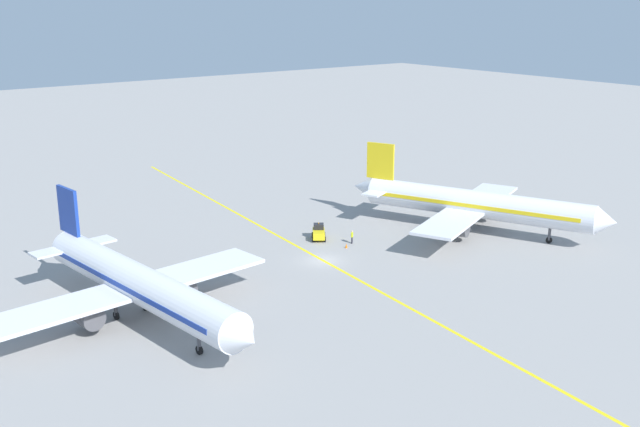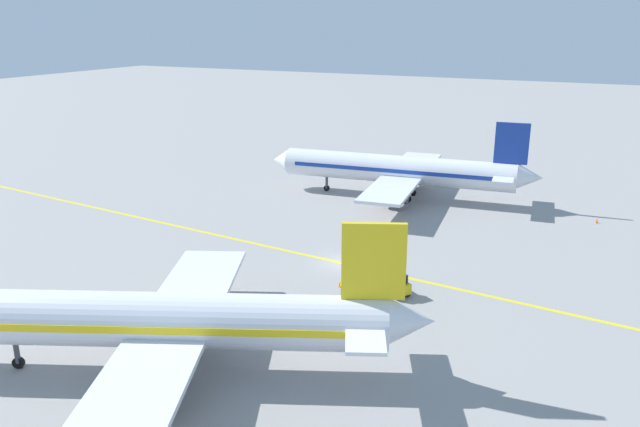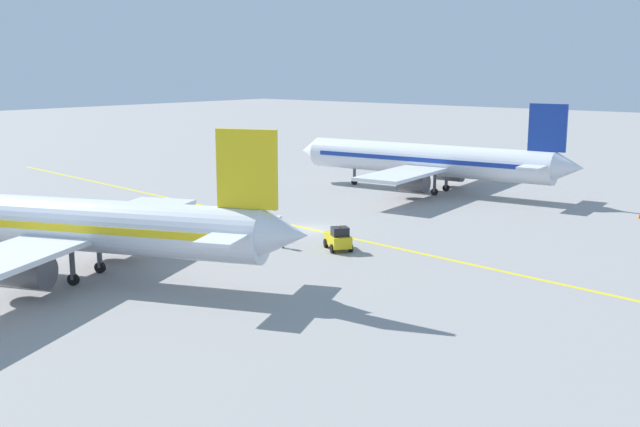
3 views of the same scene
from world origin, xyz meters
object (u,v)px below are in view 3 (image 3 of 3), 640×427
Objects in this scene: traffic_cone_near_nose at (640,216)px; airplane_at_gate at (64,225)px; airplane_adjacent_stand at (429,161)px; baggage_tug_white at (338,239)px; traffic_cone_mid_apron at (288,239)px; ground_crew_worker at (283,237)px.

airplane_at_gate is at bearing 152.82° from traffic_cone_near_nose.
airplane_adjacent_stand is 30.40m from baggage_tug_white.
baggage_tug_white is at bearing -161.76° from airplane_adjacent_stand.
airplane_adjacent_stand reaches higher than traffic_cone_mid_apron.
airplane_at_gate is 18.56m from traffic_cone_mid_apron.
ground_crew_worker is (-31.12, -5.64, -2.80)m from airplane_adjacent_stand.
ground_crew_worker is at bearing -150.76° from traffic_cone_mid_apron.
ground_crew_worker is (15.91, -5.72, -2.80)m from airplane_at_gate.
airplane_adjacent_stand is 21.16× the size of ground_crew_worker.
airplane_adjacent_stand reaches higher than baggage_tug_white.
airplane_adjacent_stand is (47.02, -0.07, 0.00)m from airplane_at_gate.
airplane_adjacent_stand is 64.62× the size of traffic_cone_near_nose.
baggage_tug_white is at bearing 153.09° from traffic_cone_near_nose.
airplane_at_gate is at bearing 160.23° from ground_crew_worker.
baggage_tug_white is 1.97× the size of ground_crew_worker.
airplane_adjacent_stand is 29.99m from traffic_cone_mid_apron.
traffic_cone_mid_apron is (-0.67, 4.78, -0.63)m from baggage_tug_white.
airplane_adjacent_stand reaches higher than ground_crew_worker.
traffic_cone_mid_apron is at bearing -15.16° from airplane_at_gate.
traffic_cone_near_nose is at bearing -30.66° from ground_crew_worker.
airplane_adjacent_stand is 64.62× the size of traffic_cone_mid_apron.
airplane_at_gate is at bearing 152.41° from baggage_tug_white.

